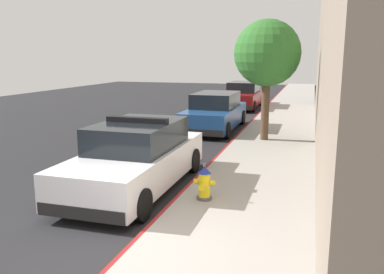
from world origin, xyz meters
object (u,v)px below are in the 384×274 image
parked_car_dark_far (243,96)px  fire_hydrant (204,183)px  parked_car_silver_ahead (215,112)px  police_cruiser (137,158)px  street_tree (267,54)px

parked_car_dark_far → fire_hydrant: parked_car_dark_far is taller
parked_car_silver_ahead → police_cruiser: bearing=-89.6°
police_cruiser → street_tree: bearing=69.1°
parked_car_silver_ahead → fire_hydrant: size_ratio=6.37×
parked_car_dark_far → police_cruiser: bearing=-89.5°
police_cruiser → street_tree: (2.25, 5.90, 2.39)m
parked_car_silver_ahead → parked_car_dark_far: bearing=90.6°
police_cruiser → street_tree: 6.75m
parked_car_silver_ahead → street_tree: bearing=-41.9°
fire_hydrant → street_tree: bearing=85.9°
parked_car_dark_far → fire_hydrant: size_ratio=6.37×
fire_hydrant → street_tree: (0.46, 6.52, 2.65)m
fire_hydrant → street_tree: street_tree is taller
parked_car_dark_far → fire_hydrant: 16.31m
parked_car_silver_ahead → fire_hydrant: bearing=-77.9°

